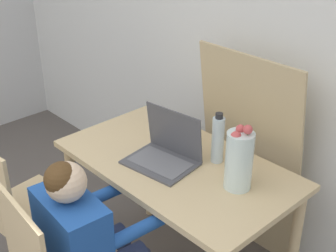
{
  "coord_description": "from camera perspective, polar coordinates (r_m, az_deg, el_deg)",
  "views": [
    {
      "loc": [
        1.45,
        0.33,
        1.88
      ],
      "look_at": [
        0.09,
        1.6,
        0.91
      ],
      "focal_mm": 50.0,
      "sensor_mm": 36.0,
      "label": 1
    }
  ],
  "objects": [
    {
      "name": "water_bottle",
      "position": [
        2.13,
        6.1,
        -1.61
      ],
      "size": [
        0.06,
        0.06,
        0.25
      ],
      "color": "silver",
      "rests_on": "dining_table"
    },
    {
      "name": "flower_vase",
      "position": [
        1.95,
        8.66,
        -4.01
      ],
      "size": [
        0.12,
        0.12,
        0.3
      ],
      "color": "silver",
      "rests_on": "dining_table"
    },
    {
      "name": "laptop",
      "position": [
        2.16,
        -0.25,
        -2.95
      ],
      "size": [
        0.34,
        0.27,
        0.24
      ],
      "rotation": [
        0.0,
        0.0,
        0.13
      ],
      "color": "#4C4C51",
      "rests_on": "dining_table"
    },
    {
      "name": "cardboard_panel",
      "position": [
        2.5,
        9.93,
        -3.94
      ],
      "size": [
        0.61,
        0.18,
        1.18
      ],
      "color": "tan",
      "rests_on": "ground_plane"
    },
    {
      "name": "dining_table",
      "position": [
        2.23,
        1.01,
        -6.63
      ],
      "size": [
        1.12,
        0.63,
        0.73
      ],
      "color": "#D6B784",
      "rests_on": "ground_plane"
    },
    {
      "name": "person_seated",
      "position": [
        1.96,
        -10.02,
        -13.06
      ],
      "size": [
        0.37,
        0.45,
        0.98
      ],
      "rotation": [
        0.0,
        0.0,
        3.06
      ],
      "color": "#1E4C9E",
      "rests_on": "ground_plane"
    },
    {
      "name": "wall_back",
      "position": [
        2.47,
        9.42,
        12.36
      ],
      "size": [
        6.4,
        0.05,
        2.5
      ],
      "color": "white",
      "rests_on": "ground_plane"
    },
    {
      "name": "chair_spare",
      "position": [
        2.43,
        -17.78,
        -9.81
      ],
      "size": [
        0.44,
        0.44,
        0.88
      ],
      "rotation": [
        0.0,
        0.0,
        3.26
      ],
      "color": "#D6B784",
      "rests_on": "ground_plane"
    }
  ]
}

